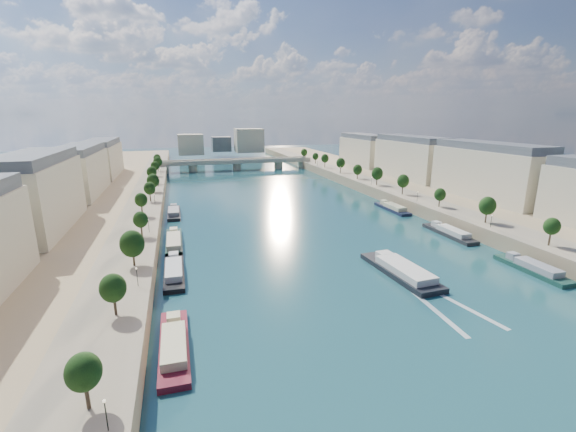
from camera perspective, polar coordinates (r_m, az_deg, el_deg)
ground at (r=161.77m, az=-0.23°, el=0.42°), size 700.00×700.00×0.00m
quay_left at (r=158.14m, az=-26.21°, el=-0.54°), size 44.00×520.00×5.00m
quay_right at (r=193.14m, az=20.80°, el=2.58°), size 44.00×520.00×5.00m
pave_left at (r=155.46m, az=-20.89°, el=0.75°), size 14.00×520.00×0.10m
pave_right at (r=184.13m, az=17.12°, el=3.15°), size 14.00×520.00×0.10m
trees_left at (r=156.10m, az=-20.29°, el=2.90°), size 4.80×268.80×8.26m
trees_right at (r=190.44m, az=15.11°, el=5.33°), size 4.80×268.80×8.26m
lamps_left at (r=144.77m, az=-19.51°, el=1.00°), size 0.36×200.36×4.28m
lamps_right at (r=185.40m, az=15.18°, el=4.23°), size 0.36×200.36×4.28m
buildings_left at (r=169.83m, az=-30.41°, el=4.73°), size 16.00×226.00×23.20m
buildings_right at (r=208.22m, az=22.09°, el=7.19°), size 16.00×226.00×23.20m
skyline at (r=373.97m, az=-9.13°, el=10.73°), size 79.00×42.00×22.00m
bridge at (r=291.43m, az=-7.58°, el=7.78°), size 112.00×12.00×8.15m
tour_barge at (r=104.85m, az=16.38°, el=-7.80°), size 9.29×27.65×3.75m
wake at (r=93.05m, az=21.86°, el=-11.96°), size 10.75×26.02×0.04m
moored_barges_left at (r=100.88m, az=-16.53°, el=-8.84°), size 5.00×161.03×3.60m
moored_barges_right at (r=132.70m, az=26.76°, el=-4.10°), size 5.00×127.59×3.60m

